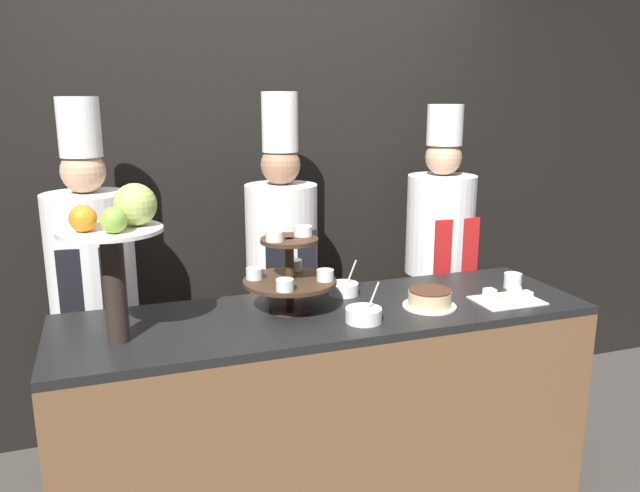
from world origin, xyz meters
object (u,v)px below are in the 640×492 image
Objects in this scene: tiered_stand at (290,272)px; cup_white at (513,281)px; fruit_pedestal at (118,233)px; cake_square_tray at (507,298)px; serving_bowl_near at (364,315)px; serving_bowl_far at (344,289)px; chef_left at (93,283)px; chef_center_left at (282,263)px; chef_center_right at (439,251)px; cake_round at (430,299)px.

cup_white is (1.05, -0.04, -0.13)m from tiered_stand.
fruit_pedestal reaches higher than cake_square_tray.
serving_bowl_near is at bearing -177.85° from cake_square_tray.
tiered_stand is 1.38× the size of cake_square_tray.
chef_left is (-1.05, 0.42, 0.01)m from serving_bowl_far.
fruit_pedestal is at bearing -177.60° from cup_white.
fruit_pedestal is 1.07m from chef_center_left.
cup_white is at bearing 2.40° from fruit_pedestal.
cake_square_tray is 1.77× the size of serving_bowl_near.
chef_center_right is at bearing 0.00° from chef_left.
fruit_pedestal is 1.81m from chef_center_right.
cake_round is 2.81× the size of cup_white.
serving_bowl_far is at bearing 153.41° from cake_square_tray.
chef_center_right reaches higher than tiered_stand.
cake_square_tray is 1.08m from chef_center_left.
tiered_stand is at bearing 10.04° from fruit_pedestal.
cake_round is at bearing -1.80° from fruit_pedestal.
chef_left reaches higher than serving_bowl_near.
tiered_stand is 0.21× the size of chef_center_left.
fruit_pedestal is 1.74m from cup_white.
cup_white is at bearing -11.91° from serving_bowl_far.
chef_center_left is at bearing 137.18° from cake_square_tray.
cake_square_tray is 0.16× the size of chef_left.
cup_white is 1.10m from chef_center_left.
serving_bowl_near is at bearing -167.99° from cake_round.
chef_center_left reaches higher than serving_bowl_far.
serving_bowl_far is at bearing -149.67° from chef_center_right.
fruit_pedestal is 0.33× the size of chef_center_right.
cake_round is 1.42× the size of serving_bowl_near.
tiered_stand is 0.22× the size of chef_left.
serving_bowl_near is (-0.68, -0.03, 0.01)m from cake_square_tray.
chef_center_left is (-0.16, 0.42, 0.02)m from serving_bowl_far.
tiered_stand is 0.56m from chef_center_left.
chef_left is at bearing 162.21° from cup_white.
chef_center_right is (0.09, 0.74, 0.02)m from cake_square_tray.
cake_square_tray is at bearing -131.72° from cup_white.
chef_center_right is (0.72, 0.42, 0.01)m from serving_bowl_far.
tiered_stand is at bearing 177.60° from cup_white.
chef_left reaches higher than serving_bowl_far.
serving_bowl_near reaches higher than cake_round.
chef_left reaches higher than tiered_stand.
tiered_stand is 2.48× the size of serving_bowl_far.
chef_left is (-0.76, 0.54, -0.13)m from tiered_stand.
cup_white is at bearing 12.62° from cake_round.
cake_square_tray is at bearing -26.59° from serving_bowl_far.
cake_round is at bearing -27.55° from chef_left.
serving_bowl_far is (-0.28, 0.27, -0.01)m from cake_round.
tiered_stand is at bearing -35.12° from chef_left.
serving_bowl_near is 1.25m from chef_left.
cake_round is 0.12× the size of chef_center_left.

